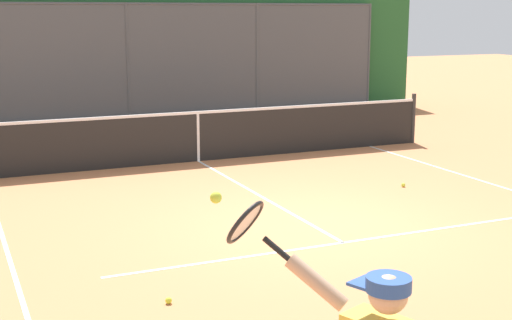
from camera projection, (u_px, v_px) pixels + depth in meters
name	position (u px, v px, depth m)	size (l,w,h in m)	color
ground_plane	(312.00, 225.00, 9.65)	(60.00, 60.00, 0.00)	#C67A4C
court_line_markings	(354.00, 248.00, 8.69)	(7.72, 9.88, 0.01)	white
fence_backdrop	(122.00, 59.00, 18.84)	(17.33, 1.37, 3.21)	#474C51
tennis_net	(198.00, 136.00, 13.67)	(9.92, 0.09, 1.07)	#2D2D2D
tennis_ball_near_baseline	(403.00, 185.00, 11.74)	(0.07, 0.07, 0.07)	#C1D138
tennis_ball_by_sideline	(169.00, 300.00, 7.05)	(0.07, 0.07, 0.07)	#CCDB33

